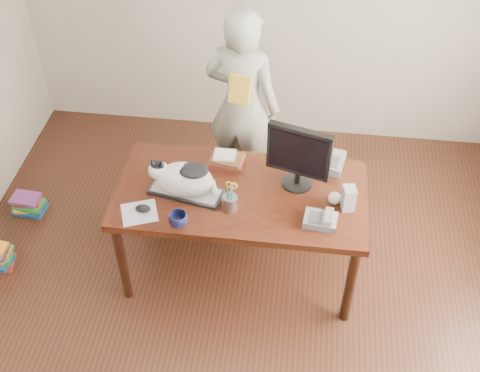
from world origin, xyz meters
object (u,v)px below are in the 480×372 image
phone (321,220)px  desk (242,200)px  mouse (143,208)px  speaker (348,198)px  book_stack (227,160)px  monitor (299,155)px  book_pile_b (28,204)px  cat (182,178)px  baseball (334,198)px  keyboard (186,192)px  coffee_mug (178,220)px  calculator (331,162)px  person (243,106)px  pen_cup (230,201)px

phone → desk: bearing=157.4°
mouse → speaker: (1.25, 0.18, 0.06)m
mouse → book_stack: book_stack is taller
monitor → book_pile_b: bearing=-170.9°
cat → phone: cat is taller
phone → baseball: bearing=74.4°
keyboard → coffee_mug: bearing=-77.3°
calculator → person: size_ratio=0.16×
desk → book_stack: (-0.13, 0.18, 0.18)m
desk → cat: 0.47m
monitor → pen_cup: size_ratio=1.98×
cat → book_stack: size_ratio=1.90×
pen_cup → speaker: 0.72m
person → book_pile_b: bearing=32.0°
person → speaker: bearing=144.1°
coffee_mug → pen_cup: bearing=30.7°
coffee_mug → book_pile_b: size_ratio=0.44×
cat → speaker: size_ratio=2.73×
baseball → book_stack: (-0.72, 0.28, -0.00)m
speaker → keyboard: bearing=168.3°
book_stack → person: size_ratio=0.15×
keyboard → cat: size_ratio=1.07×
keyboard → coffee_mug: size_ratio=4.28×
pen_cup → calculator: pen_cup is taller
pen_cup → speaker: bearing=7.8°
monitor → person: person is taller
pen_cup → mouse: bearing=-170.7°
speaker → book_stack: 0.86m
speaker → calculator: (-0.11, 0.38, -0.05)m
baseball → mouse: bearing=-169.3°
keyboard → monitor: 0.75m
cat → calculator: 1.00m
pen_cup → coffee_mug: 0.34m
keyboard → coffee_mug: (0.01, -0.27, 0.03)m
phone → baseball: phone is taller
speaker → mouse: bearing=176.9°
pen_cup → mouse: size_ratio=2.05×
desk → baseball: baseball is taller
book_stack → person: person is taller
cat → book_pile_b: cat is taller
book_pile_b → calculator: bearing=-0.6°
pen_cup → book_pile_b: 1.90m
speaker → coffee_mug: bearing=-176.5°
pen_cup → book_stack: size_ratio=0.96×
baseball → person: 1.12m
coffee_mug → phone: size_ratio=0.54×
mouse → coffee_mug: (0.24, -0.09, 0.02)m
calculator → pen_cup: bearing=-130.0°
person → cat: bearing=88.4°
phone → book_stack: (-0.64, 0.46, 0.01)m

